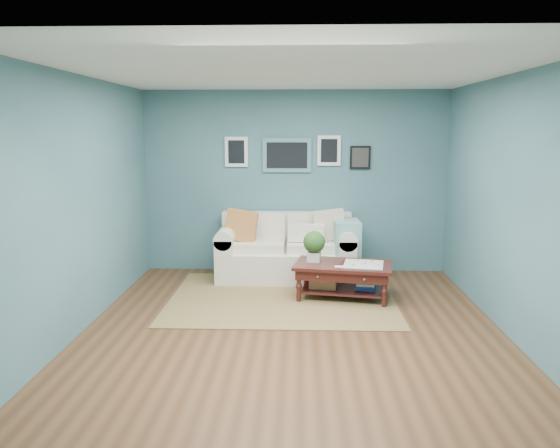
{
  "coord_description": "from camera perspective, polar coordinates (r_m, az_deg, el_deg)",
  "views": [
    {
      "loc": [
        0.05,
        -5.64,
        2.14
      ],
      "look_at": [
        -0.17,
        1.0,
        0.97
      ],
      "focal_mm": 35.0,
      "sensor_mm": 36.0,
      "label": 1
    }
  ],
  "objects": [
    {
      "name": "loveseat",
      "position": [
        7.86,
        1.28,
        -2.71
      ],
      "size": [
        2.0,
        0.91,
        1.03
      ],
      "color": "beige",
      "rests_on": "ground"
    },
    {
      "name": "area_rug",
      "position": [
        7.03,
        0.21,
        -7.73
      ],
      "size": [
        2.83,
        2.26,
        0.01
      ],
      "primitive_type": "cube",
      "color": "brown",
      "rests_on": "ground"
    },
    {
      "name": "coffee_table",
      "position": [
        7.0,
        6.11,
        -4.71
      ],
      "size": [
        1.31,
        0.9,
        0.85
      ],
      "rotation": [
        0.0,
        0.0,
        -0.17
      ],
      "color": "#360F0F",
      "rests_on": "ground"
    },
    {
      "name": "room_shell",
      "position": [
        5.75,
        1.4,
        2.15
      ],
      "size": [
        5.0,
        5.02,
        2.7
      ],
      "color": "brown",
      "rests_on": "ground"
    }
  ]
}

